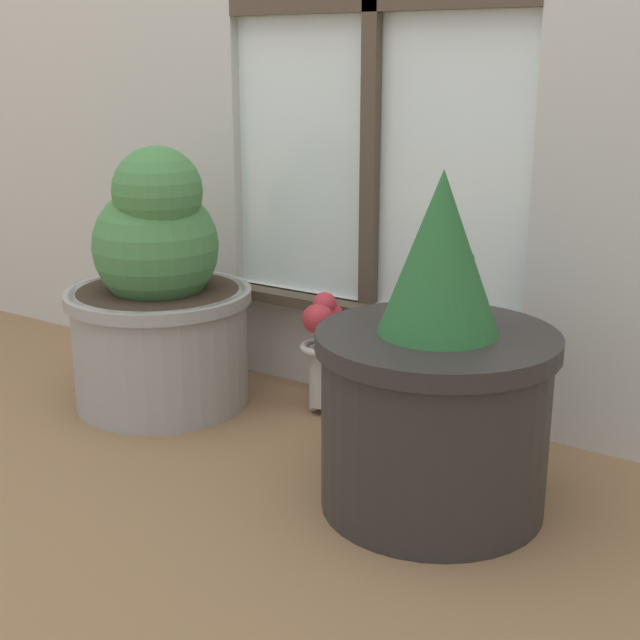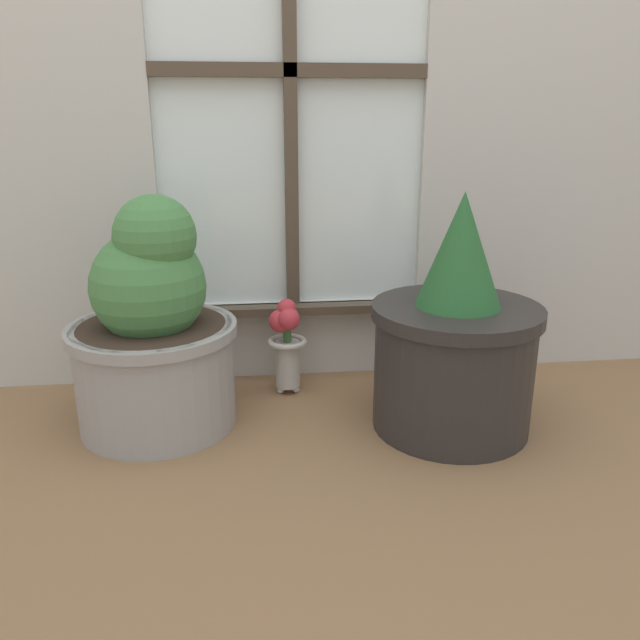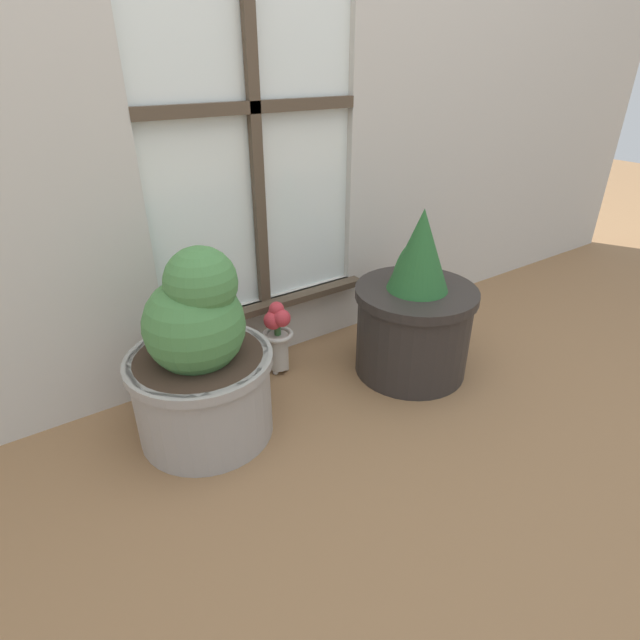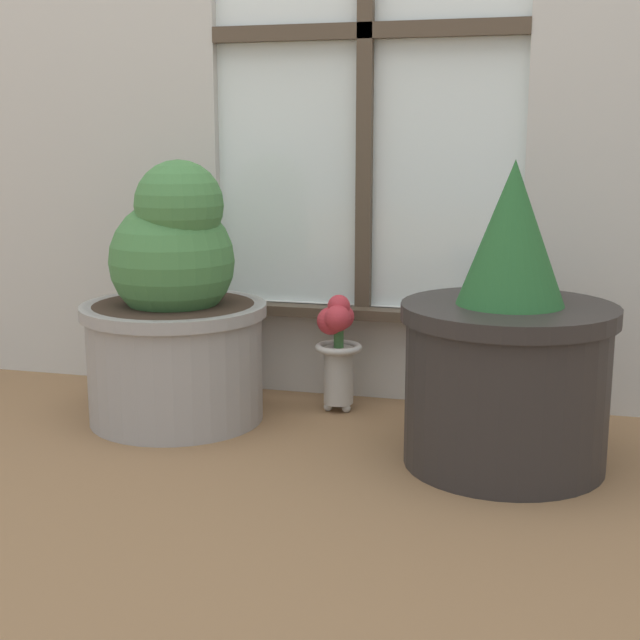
{
  "view_description": "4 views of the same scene",
  "coord_description": "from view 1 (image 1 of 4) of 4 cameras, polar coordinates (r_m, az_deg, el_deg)",
  "views": [
    {
      "loc": [
        0.98,
        -1.12,
        0.75
      ],
      "look_at": [
        0.04,
        0.29,
        0.25
      ],
      "focal_mm": 50.0,
      "sensor_mm": 36.0,
      "label": 1
    },
    {
      "loc": [
        -0.12,
        -1.22,
        0.74
      ],
      "look_at": [
        0.04,
        0.24,
        0.26
      ],
      "focal_mm": 35.0,
      "sensor_mm": 36.0,
      "label": 2
    },
    {
      "loc": [
        -0.75,
        -0.9,
        1.0
      ],
      "look_at": [
        0.04,
        0.25,
        0.25
      ],
      "focal_mm": 28.0,
      "sensor_mm": 36.0,
      "label": 3
    },
    {
      "loc": [
        0.44,
        -1.52,
        0.62
      ],
      "look_at": [
        -0.04,
        0.3,
        0.23
      ],
      "focal_mm": 50.0,
      "sensor_mm": 36.0,
      "label": 4
    }
  ],
  "objects": [
    {
      "name": "potted_plant_right",
      "position": [
        1.51,
        7.42,
        -4.17
      ],
      "size": [
        0.41,
        0.41,
        0.58
      ],
      "color": "#2D2826",
      "rests_on": "ground_plane"
    },
    {
      "name": "flower_vase",
      "position": [
        1.92,
        0.21,
        -1.48
      ],
      "size": [
        0.11,
        0.11,
        0.27
      ],
      "color": "#BCB7AD",
      "rests_on": "ground_plane"
    },
    {
      "name": "ground_plane",
      "position": [
        1.67,
        -6.69,
        -10.39
      ],
      "size": [
        10.0,
        10.0,
        0.0
      ],
      "primitive_type": "plane",
      "color": "olive"
    },
    {
      "name": "potted_plant_left",
      "position": [
        1.98,
        -10.27,
        1.25
      ],
      "size": [
        0.41,
        0.41,
        0.58
      ],
      "color": "#9E9993",
      "rests_on": "ground_plane"
    }
  ]
}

